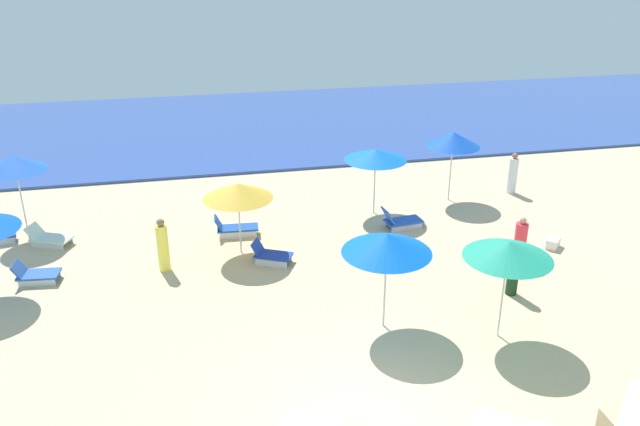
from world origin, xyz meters
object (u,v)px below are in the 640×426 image
object	(u,v)px
lounge_chair_1_0	(400,221)
lounge_chair_5_1	(271,255)
umbrella_0	(14,163)
beachgoer_4	(514,270)
umbrella_4	(453,139)
beachgoer_1	(163,246)
beachgoer_3	(520,242)
umbrella_3	(508,250)
umbrella_6	(387,243)
lounge_chair_2_1	(35,274)
lounge_chair_0_1	(49,238)
umbrella_1	(376,155)
cooler_box_0	(553,243)
lounge_chair_5_0	(235,228)
umbrella_5	(238,191)
beachgoer_0	(513,175)

from	to	relation	value
lounge_chair_1_0	lounge_chair_5_1	world-z (taller)	lounge_chair_1_0
umbrella_0	beachgoer_4	bearing A→B (deg)	-26.17
umbrella_4	beachgoer_1	size ratio (longest dim) A/B	1.57
beachgoer_1	beachgoer_4	world-z (taller)	beachgoer_1
umbrella_0	umbrella_4	world-z (taller)	umbrella_0
beachgoer_3	umbrella_3	bearing A→B (deg)	-27.37
umbrella_6	beachgoer_4	world-z (taller)	umbrella_6
umbrella_0	lounge_chair_2_1	bearing A→B (deg)	-76.09
lounge_chair_0_1	beachgoer_3	world-z (taller)	beachgoer_3
lounge_chair_0_1	umbrella_1	world-z (taller)	umbrella_1
beachgoer_3	cooler_box_0	world-z (taller)	beachgoer_3
lounge_chair_1_0	beachgoer_3	bearing A→B (deg)	-145.68
umbrella_4	umbrella_6	size ratio (longest dim) A/B	1.01
umbrella_1	cooler_box_0	size ratio (longest dim) A/B	4.21
lounge_chair_5_0	beachgoer_3	size ratio (longest dim) A/B	0.98
lounge_chair_1_0	beachgoer_1	xyz separation A→B (m)	(-7.88, -1.41, 0.53)
umbrella_3	umbrella_1	bearing A→B (deg)	96.09
lounge_chair_5_0	cooler_box_0	world-z (taller)	lounge_chair_5_0
beachgoer_3	beachgoer_1	bearing A→B (deg)	-92.42
lounge_chair_1_0	umbrella_4	world-z (taller)	umbrella_4
umbrella_3	beachgoer_1	world-z (taller)	umbrella_3
lounge_chair_2_1	umbrella_5	bearing A→B (deg)	-77.54
umbrella_0	umbrella_3	bearing A→B (deg)	-34.38
umbrella_3	lounge_chair_5_1	distance (m)	7.48
umbrella_4	cooler_box_0	size ratio (longest dim) A/B	4.66
umbrella_5	cooler_box_0	size ratio (longest dim) A/B	4.11
umbrella_4	beachgoer_3	world-z (taller)	umbrella_4
umbrella_0	lounge_chair_1_0	distance (m)	12.76
umbrella_3	umbrella_4	size ratio (longest dim) A/B	0.99
lounge_chair_0_1	beachgoer_1	size ratio (longest dim) A/B	0.91
lounge_chair_5_1	beachgoer_1	distance (m)	3.23
umbrella_1	lounge_chair_5_0	size ratio (longest dim) A/B	1.63
lounge_chair_5_0	beachgoer_4	distance (m)	9.05
umbrella_1	umbrella_0	bearing A→B (deg)	177.16
umbrella_1	beachgoer_1	xyz separation A→B (m)	(-7.36, -2.84, -1.42)
umbrella_1	umbrella_3	size ratio (longest dim) A/B	0.91
umbrella_0	umbrella_1	xyz separation A→B (m)	(11.86, -0.59, -0.35)
beachgoer_4	umbrella_4	bearing A→B (deg)	156.99
lounge_chair_5_1	beachgoer_1	world-z (taller)	beachgoer_1
umbrella_5	lounge_chair_5_1	xyz separation A→B (m)	(0.82, -0.90, -1.83)
umbrella_0	beachgoer_0	distance (m)	17.74
umbrella_1	lounge_chair_5_0	bearing A→B (deg)	-170.09
lounge_chair_0_1	umbrella_3	xyz separation A→B (m)	(11.91, -7.79, 2.16)
beachgoer_4	beachgoer_1	bearing A→B (deg)	-124.97
lounge_chair_2_1	beachgoer_4	bearing A→B (deg)	-98.72
umbrella_5	umbrella_4	bearing A→B (deg)	18.70
beachgoer_0	lounge_chair_5_1	bearing A→B (deg)	-138.81
umbrella_1	lounge_chair_5_1	size ratio (longest dim) A/B	1.80
beachgoer_4	cooler_box_0	xyz separation A→B (m)	(2.69, 2.39, -0.58)
lounge_chair_2_1	umbrella_4	xyz separation A→B (m)	(14.16, 3.42, 2.13)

